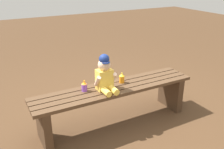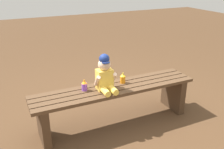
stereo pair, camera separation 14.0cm
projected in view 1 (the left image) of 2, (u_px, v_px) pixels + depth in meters
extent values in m
plane|color=#4C331E|center=(115.00, 122.00, 2.96)|extent=(16.00, 16.00, 0.00)
cube|color=#513823|center=(122.00, 93.00, 2.66)|extent=(1.90, 0.09, 0.04)
cube|color=#513823|center=(117.00, 90.00, 2.74)|extent=(1.90, 0.09, 0.04)
cube|color=#513823|center=(113.00, 86.00, 2.82)|extent=(1.90, 0.09, 0.04)
cube|color=#513823|center=(109.00, 83.00, 2.90)|extent=(1.90, 0.09, 0.04)
cube|color=#452F1E|center=(44.00, 126.00, 2.51)|extent=(0.08, 0.39, 0.44)
cube|color=#452F1E|center=(170.00, 91.00, 3.24)|extent=(0.08, 0.39, 0.44)
cube|color=#F2C64C|center=(104.00, 80.00, 2.67)|extent=(0.17, 0.12, 0.23)
sphere|color=beige|center=(104.00, 65.00, 2.61)|extent=(0.14, 0.14, 0.14)
cylinder|color=navy|center=(106.00, 62.00, 2.56)|extent=(0.09, 0.09, 0.01)
sphere|color=navy|center=(104.00, 59.00, 2.59)|extent=(0.11, 0.11, 0.11)
cylinder|color=#FED050|center=(106.00, 91.00, 2.59)|extent=(0.07, 0.16, 0.07)
cylinder|color=#FED050|center=(113.00, 90.00, 2.63)|extent=(0.07, 0.16, 0.07)
cylinder|color=beige|center=(98.00, 81.00, 2.60)|extent=(0.04, 0.12, 0.14)
cylinder|color=beige|center=(113.00, 78.00, 2.69)|extent=(0.04, 0.12, 0.14)
cylinder|color=#8C4CCC|center=(84.00, 87.00, 2.66)|extent=(0.06, 0.06, 0.08)
cone|color=orange|center=(84.00, 83.00, 2.64)|extent=(0.06, 0.06, 0.03)
cylinder|color=orange|center=(84.00, 81.00, 2.63)|extent=(0.01, 0.01, 0.02)
cylinder|color=orange|center=(122.00, 79.00, 2.86)|extent=(0.06, 0.06, 0.08)
cone|color=yellow|center=(122.00, 75.00, 2.84)|extent=(0.06, 0.06, 0.03)
cylinder|color=yellow|center=(122.00, 73.00, 2.84)|extent=(0.01, 0.01, 0.02)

